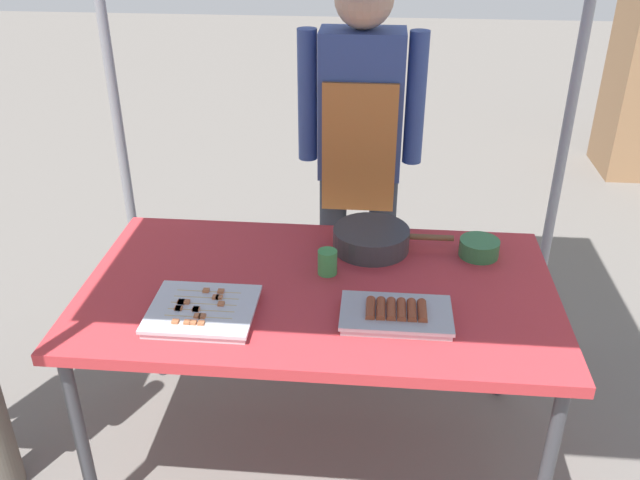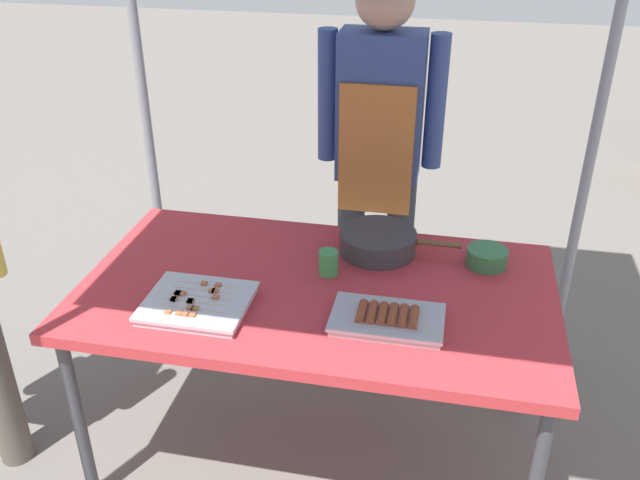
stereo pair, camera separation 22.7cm
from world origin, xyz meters
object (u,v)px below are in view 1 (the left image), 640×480
object	(u,v)px
tray_grilled_sausages	(396,314)
condiment_bowl	(479,248)
tray_meat_skewers	(203,311)
stall_table	(319,299)
cooking_wok	(372,238)
drink_cup_near_edge	(327,262)
vendor_woman	(360,139)

from	to	relation	value
tray_grilled_sausages	condiment_bowl	size ratio (longest dim) A/B	2.41
tray_grilled_sausages	tray_meat_skewers	bearing A→B (deg)	-176.97
stall_table	condiment_bowl	distance (m)	0.63
cooking_wok	drink_cup_near_edge	world-z (taller)	drink_cup_near_edge
stall_table	condiment_bowl	xyz separation A→B (m)	(0.56, 0.26, 0.08)
cooking_wok	vendor_woman	size ratio (longest dim) A/B	0.26
stall_table	drink_cup_near_edge	bearing A→B (deg)	75.15
condiment_bowl	vendor_woman	world-z (taller)	vendor_woman
tray_meat_skewers	cooking_wok	bearing A→B (deg)	42.88
tray_meat_skewers	condiment_bowl	world-z (taller)	condiment_bowl
drink_cup_near_edge	tray_grilled_sausages	bearing A→B (deg)	-47.80
tray_grilled_sausages	drink_cup_near_edge	size ratio (longest dim) A/B	3.92
tray_grilled_sausages	cooking_wok	distance (m)	0.46
stall_table	condiment_bowl	bearing A→B (deg)	24.69
condiment_bowl	tray_meat_skewers	bearing A→B (deg)	-152.94
stall_table	tray_grilled_sausages	xyz separation A→B (m)	(0.26, -0.18, 0.07)
tray_meat_skewers	stall_table	bearing A→B (deg)	30.68
tray_grilled_sausages	cooking_wok	size ratio (longest dim) A/B	0.79
vendor_woman	stall_table	bearing A→B (deg)	82.20
tray_grilled_sausages	condiment_bowl	world-z (taller)	condiment_bowl
condiment_bowl	vendor_woman	bearing A→B (deg)	132.50
cooking_wok	drink_cup_near_edge	bearing A→B (deg)	-127.96
condiment_bowl	drink_cup_near_edge	bearing A→B (deg)	-162.21
tray_meat_skewers	vendor_woman	bearing A→B (deg)	64.88
stall_table	vendor_woman	bearing A→B (deg)	82.20
cooking_wok	vendor_woman	bearing A→B (deg)	98.00
vendor_woman	tray_grilled_sausages	bearing A→B (deg)	99.40
tray_grilled_sausages	drink_cup_near_edge	bearing A→B (deg)	132.20
tray_grilled_sausages	stall_table	bearing A→B (deg)	145.93
cooking_wok	drink_cup_near_edge	xyz separation A→B (m)	(-0.15, -0.19, 0.00)
condiment_bowl	vendor_woman	xyz separation A→B (m)	(-0.46, 0.50, 0.22)
tray_grilled_sausages	tray_meat_skewers	distance (m)	0.61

